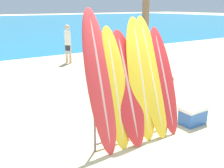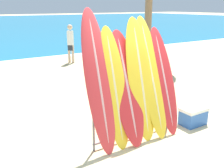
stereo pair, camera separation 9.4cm
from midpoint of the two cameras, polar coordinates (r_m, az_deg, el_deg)
ground_plane at (r=5.28m, az=8.97°, el=-11.67°), size 160.00×160.00×0.00m
surfboard_rack at (r=5.06m, az=4.46°, el=-6.81°), size 1.81×0.04×0.88m
surfboard_slot_0 at (r=4.48m, az=-3.30°, el=0.45°), size 0.50×0.79×2.48m
surfboard_slot_1 at (r=4.64m, az=0.15°, el=-0.97°), size 0.49×0.67×2.16m
surfboard_slot_2 at (r=4.80m, az=2.86°, el=-0.89°), size 0.59×0.82×2.08m
surfboard_slot_3 at (r=4.96m, az=5.79°, el=0.96°), size 0.56×0.70×2.31m
surfboard_slot_4 at (r=5.16m, az=8.05°, el=1.56°), size 0.52×0.91×2.32m
surfboard_slot_5 at (r=5.36m, az=10.70°, el=0.78°), size 0.51×0.82×2.10m
person_near_water at (r=7.66m, az=-0.18°, el=4.70°), size 0.26×0.28×1.64m
person_mid_beach at (r=11.90m, az=-9.82°, el=8.92°), size 0.29×0.29×1.70m
cooler_box at (r=5.99m, az=16.74°, el=-6.56°), size 0.57×0.37×0.39m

